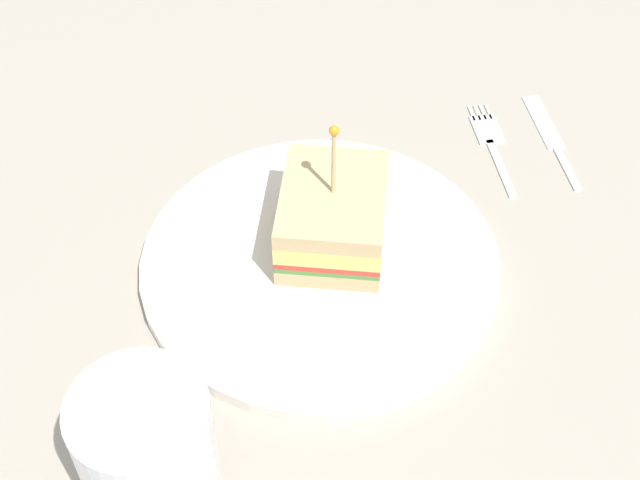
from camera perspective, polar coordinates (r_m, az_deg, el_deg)
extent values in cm
cube|color=#9E9384|center=(66.82, 0.00, -2.35)|extent=(108.21, 108.21, 2.00)
cylinder|color=silver|center=(65.66, 0.00, -1.49)|extent=(26.12, 26.12, 1.06)
cube|color=tan|center=(65.98, 0.80, 0.38)|extent=(11.82, 11.98, 1.34)
cube|color=#478438|center=(65.35, 0.81, 0.90)|extent=(11.82, 11.98, 0.40)
cube|color=red|center=(65.02, 0.81, 1.17)|extent=(11.82, 11.98, 0.50)
cube|color=#F4D666|center=(64.32, 0.82, 1.77)|extent=(11.82, 11.98, 1.45)
cube|color=tan|center=(63.32, 0.84, 2.65)|extent=(11.82, 11.98, 1.34)
cylinder|color=tan|center=(61.17, 0.87, 4.72)|extent=(0.30, 0.30, 6.23)
sphere|color=orange|center=(59.09, 0.90, 6.94)|extent=(0.70, 0.70, 0.70)
cylinder|color=white|center=(51.25, -10.63, -13.80)|extent=(7.40, 7.40, 11.53)
cube|color=silver|center=(74.59, 11.62, 4.34)|extent=(3.68, 6.38, 0.35)
cube|color=silver|center=(78.22, 10.53, 6.95)|extent=(3.60, 4.21, 0.35)
cube|color=silver|center=(80.02, 10.62, 8.01)|extent=(1.08, 1.86, 0.35)
cube|color=silver|center=(79.88, 10.27, 7.99)|extent=(1.08, 1.86, 0.35)
cube|color=silver|center=(79.73, 9.93, 7.96)|extent=(1.08, 1.86, 0.35)
cube|color=silver|center=(79.59, 9.58, 7.93)|extent=(1.08, 1.86, 0.35)
cube|color=silver|center=(76.51, 15.19, 4.83)|extent=(3.55, 6.29, 0.35)
cube|color=silver|center=(80.01, 13.95, 7.33)|extent=(4.47, 6.93, 0.24)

